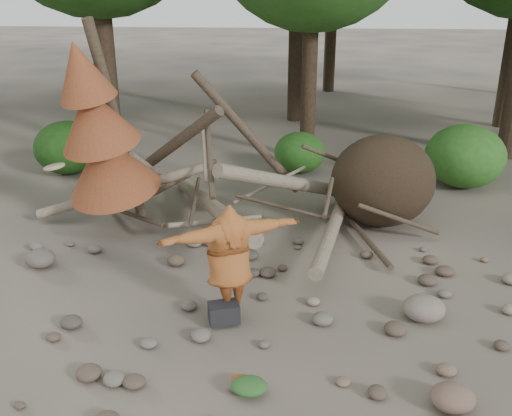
{
  "coord_description": "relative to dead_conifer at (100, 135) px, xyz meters",
  "views": [
    {
      "loc": [
        0.9,
        -7.33,
        4.94
      ],
      "look_at": [
        0.14,
        1.5,
        1.4
      ],
      "focal_mm": 40.0,
      "sensor_mm": 36.0,
      "label": 1
    }
  ],
  "objects": [
    {
      "name": "ground",
      "position": [
        3.12,
        -3.37,
        -2.11
      ],
      "size": [
        120.0,
        120.0,
        0.0
      ],
      "primitive_type": "plane",
      "color": "#514C44",
      "rests_on": "ground"
    },
    {
      "name": "deadfall_pile",
      "position": [
        5.13,
        0.87,
        -1.16
      ],
      "size": [
        8.55,
        5.24,
        3.3
      ],
      "color": "#332619",
      "rests_on": "ground"
    },
    {
      "name": "dead_conifer",
      "position": [
        0.0,
        0.0,
        0.0
      ],
      "size": [
        2.06,
        2.16,
        4.35
      ],
      "color": "#4C3F30",
      "rests_on": "ground"
    },
    {
      "name": "bush_left",
      "position": [
        -2.38,
        3.83,
        -1.39
      ],
      "size": [
        1.8,
        1.8,
        1.44
      ],
      "primitive_type": "ellipsoid",
      "color": "#1D4813",
      "rests_on": "ground"
    },
    {
      "name": "bush_mid",
      "position": [
        3.92,
        4.43,
        -1.55
      ],
      "size": [
        1.4,
        1.4,
        1.12
      ],
      "primitive_type": "ellipsoid",
      "color": "#275C1A",
      "rests_on": "ground"
    },
    {
      "name": "bush_right",
      "position": [
        8.12,
        3.63,
        -1.31
      ],
      "size": [
        2.0,
        2.0,
        1.6
      ],
      "primitive_type": "ellipsoid",
      "color": "#306D22",
      "rests_on": "ground"
    },
    {
      "name": "frisbee_thrower",
      "position": [
        2.95,
        -3.0,
        -1.12
      ],
      "size": [
        3.72,
        1.55,
        2.49
      ],
      "color": "#9F5324",
      "rests_on": "ground"
    },
    {
      "name": "backpack",
      "position": [
        2.88,
        -3.26,
        -1.96
      ],
      "size": [
        0.53,
        0.44,
        0.31
      ],
      "primitive_type": "cube",
      "rotation": [
        0.0,
        0.0,
        0.32
      ],
      "color": "black",
      "rests_on": "ground"
    },
    {
      "name": "cloth_green",
      "position": [
        3.42,
        -4.83,
        -2.02
      ],
      "size": [
        0.47,
        0.39,
        0.18
      ],
      "primitive_type": "ellipsoid",
      "color": "#2A5A24",
      "rests_on": "ground"
    },
    {
      "name": "cloth_orange",
      "position": [
        3.3,
        -4.67,
        -2.06
      ],
      "size": [
        0.27,
        0.22,
        0.1
      ],
      "primitive_type": "ellipsoid",
      "color": "#A73E1C",
      "rests_on": "ground"
    },
    {
      "name": "boulder_front_right",
      "position": [
        5.95,
        -4.87,
        -1.95
      ],
      "size": [
        0.55,
        0.5,
        0.33
      ],
      "primitive_type": "ellipsoid",
      "color": "#795C4B",
      "rests_on": "ground"
    },
    {
      "name": "boulder_mid_right",
      "position": [
        5.97,
        -2.85,
        -1.91
      ],
      "size": [
        0.66,
        0.59,
        0.39
      ],
      "primitive_type": "ellipsoid",
      "color": "gray",
      "rests_on": "ground"
    },
    {
      "name": "boulder_mid_left",
      "position": [
        -0.77,
        -1.65,
        -1.94
      ],
      "size": [
        0.56,
        0.5,
        0.34
      ],
      "primitive_type": "ellipsoid",
      "color": "#5C564D",
      "rests_on": "ground"
    }
  ]
}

